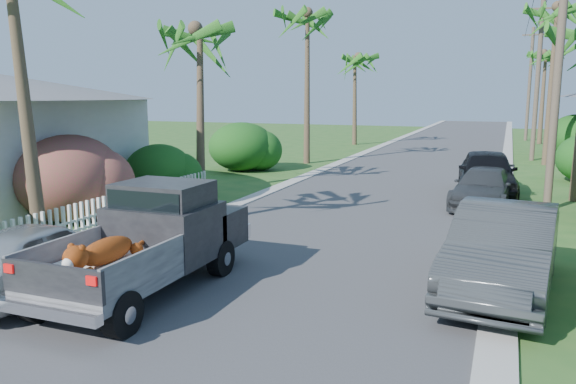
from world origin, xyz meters
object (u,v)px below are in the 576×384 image
at_px(palm_r_d, 546,53).
at_px(utility_pole_d, 530,83).
at_px(pickup_truck, 157,237).
at_px(parked_car_ln, 37,257).
at_px(palm_l_c, 308,14).
at_px(parked_car_rm, 484,188).
at_px(palm_l_b, 198,30).
at_px(palm_r_c, 557,8).
at_px(parked_car_rf, 487,173).
at_px(palm_l_d, 356,57).
at_px(utility_pole_c, 538,79).
at_px(parked_car_rn, 503,251).
at_px(utility_pole_b, 558,67).

xyz_separation_m(palm_r_d, utility_pole_d, (-0.90, 3.00, -2.14)).
xyz_separation_m(pickup_truck, palm_r_d, (8.54, 37.99, 5.73)).
relative_size(parked_car_ln, palm_l_c, 0.45).
xyz_separation_m(parked_car_rm, palm_r_d, (2.90, 27.24, 6.10)).
relative_size(palm_l_b, palm_r_c, 0.79).
relative_size(parked_car_rm, parked_car_rf, 0.87).
relative_size(parked_car_rm, palm_l_d, 0.57).
bearing_deg(parked_car_rf, palm_r_c, 71.98).
height_order(parked_car_rm, utility_pole_d, utility_pole_d).
bearing_deg(pickup_truck, parked_car_ln, -150.73).
height_order(parked_car_ln, utility_pole_d, utility_pole_d).
relative_size(parked_car_rf, palm_l_d, 0.65).
height_order(palm_l_b, utility_pole_c, utility_pole_c).
bearing_deg(parked_car_rf, parked_car_rn, -90.97).
distance_m(parked_car_ln, palm_l_d, 33.68).
relative_size(pickup_truck, utility_pole_b, 0.57).
relative_size(palm_l_c, utility_pole_d, 1.02).
bearing_deg(palm_l_c, palm_l_d, 92.39).
height_order(parked_car_rf, palm_r_d, palm_r_d).
height_order(parked_car_ln, palm_r_d, palm_r_d).
bearing_deg(utility_pole_b, palm_l_b, -175.39).
height_order(palm_l_c, utility_pole_b, palm_l_c).
xyz_separation_m(parked_car_rm, palm_l_d, (-10.10, 21.24, 5.81)).
xyz_separation_m(parked_car_rn, palm_l_b, (-11.11, 7.86, 5.32)).
relative_size(palm_l_b, utility_pole_c, 0.82).
bearing_deg(utility_pole_b, utility_pole_d, 90.00).
bearing_deg(utility_pole_d, utility_pole_c, -90.00).
distance_m(pickup_truck, palm_r_d, 39.35).
distance_m(parked_car_ln, utility_pole_d, 43.35).
height_order(parked_car_rn, parked_car_ln, parked_car_rn).
relative_size(pickup_truck, palm_l_c, 0.56).
bearing_deg(utility_pole_c, parked_car_rm, -97.48).
relative_size(parked_car_rm, utility_pole_c, 0.49).
relative_size(parked_car_rm, palm_l_b, 0.59).
relative_size(pickup_truck, parked_car_rn, 1.02).
height_order(parked_car_ln, utility_pole_b, utility_pole_b).
xyz_separation_m(palm_l_b, utility_pole_d, (12.40, 31.00, -1.55)).
relative_size(palm_r_d, utility_pole_b, 0.89).
height_order(palm_r_c, utility_pole_b, palm_r_c).
relative_size(parked_car_rf, parked_car_ln, 1.23).
bearing_deg(utility_pole_c, utility_pole_d, 90.00).
bearing_deg(parked_car_ln, utility_pole_d, -107.79).
xyz_separation_m(utility_pole_b, utility_pole_c, (0.00, 15.00, 0.00)).
xyz_separation_m(palm_l_c, palm_l_d, (-0.50, 12.00, -1.47)).
relative_size(palm_l_b, palm_l_c, 0.80).
bearing_deg(palm_l_b, palm_r_c, 47.12).
bearing_deg(parked_car_rf, palm_r_d, 78.66).
height_order(palm_l_b, utility_pole_b, utility_pole_b).
distance_m(parked_car_rf, palm_l_c, 13.82).
distance_m(parked_car_rm, utility_pole_d, 30.56).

